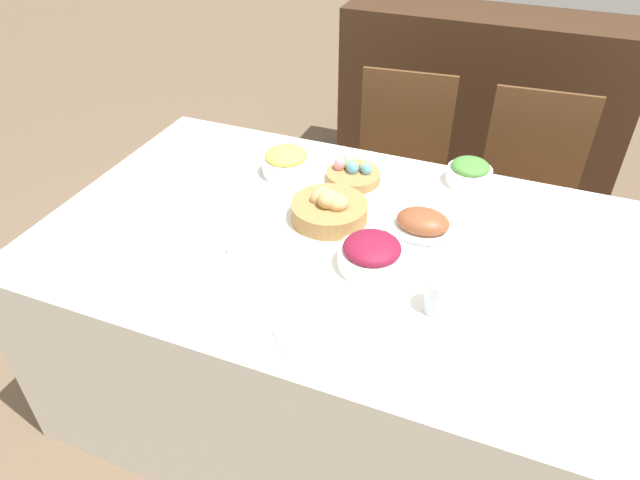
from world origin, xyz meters
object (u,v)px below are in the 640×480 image
at_px(egg_basket, 353,174).
at_px(beet_salad_bowl, 372,253).
at_px(ham_platter, 423,223).
at_px(knife, 384,342).
at_px(spoon, 396,345).
at_px(butter_dish, 254,247).
at_px(green_salad_bowl, 469,172).
at_px(pineapple_bowl, 286,162).
at_px(dinner_plate, 325,324).
at_px(chair_far_center, 398,172).
at_px(drinking_cup, 441,296).
at_px(fork, 269,309).
at_px(chair_far_right, 526,197).
at_px(bread_basket, 329,207).
at_px(sideboard, 480,102).

bearing_deg(egg_basket, beet_salad_bowl, -64.65).
height_order(ham_platter, knife, ham_platter).
distance_m(spoon, butter_dish, 0.54).
xyz_separation_m(ham_platter, green_salad_bowl, (0.09, 0.34, 0.02)).
distance_m(ham_platter, pineapple_bowl, 0.57).
bearing_deg(dinner_plate, chair_far_center, 96.11).
relative_size(drinking_cup, butter_dish, 0.73).
xyz_separation_m(ham_platter, fork, (-0.29, -0.51, -0.02)).
bearing_deg(drinking_cup, ham_platter, 110.39).
bearing_deg(ham_platter, knife, -87.10).
bearing_deg(dinner_plate, green_salad_bowl, 75.47).
bearing_deg(chair_far_right, bread_basket, -128.81).
relative_size(beet_salad_bowl, butter_dish, 1.46).
bearing_deg(bread_basket, spoon, -52.26).
height_order(ham_platter, pineapple_bowl, pineapple_bowl).
relative_size(ham_platter, fork, 1.48).
distance_m(pineapple_bowl, knife, 0.88).
relative_size(pineapple_bowl, drinking_cup, 1.81).
relative_size(ham_platter, beet_salad_bowl, 1.31).
height_order(beet_salad_bowl, butter_dish, beet_salad_bowl).
bearing_deg(beet_salad_bowl, dinner_plate, -97.60).
height_order(knife, drinking_cup, drinking_cup).
bearing_deg(green_salad_bowl, ham_platter, -104.28).
bearing_deg(knife, chair_far_right, 73.59).
height_order(bread_basket, knife, bread_basket).
xyz_separation_m(bread_basket, ham_platter, (0.30, 0.06, -0.02)).
bearing_deg(butter_dish, green_salad_bowl, 50.03).
distance_m(green_salad_bowl, drinking_cup, 0.68).
distance_m(chair_far_center, spoon, 1.37).
bearing_deg(egg_basket, drinking_cup, -51.70).
bearing_deg(chair_far_right, green_salad_bowl, -119.02).
height_order(sideboard, drinking_cup, sideboard).
relative_size(chair_far_center, bread_basket, 3.75).
xyz_separation_m(egg_basket, pineapple_bowl, (-0.24, -0.04, 0.02)).
bearing_deg(beet_salad_bowl, fork, -125.27).
height_order(bread_basket, ham_platter, bread_basket).
distance_m(chair_far_right, drinking_cup, 1.20).
bearing_deg(drinking_cup, bread_basket, 145.90).
relative_size(dinner_plate, fork, 1.54).
xyz_separation_m(egg_basket, beet_salad_bowl, (0.21, -0.43, 0.02)).
bearing_deg(ham_platter, sideboard, 91.53).
distance_m(ham_platter, green_salad_bowl, 0.35).
height_order(chair_far_right, dinner_plate, chair_far_right).
bearing_deg(chair_far_right, chair_far_center, 176.42).
height_order(dinner_plate, spoon, dinner_plate).
relative_size(egg_basket, spoon, 1.11).
xyz_separation_m(green_salad_bowl, fork, (-0.38, -0.85, -0.04)).
bearing_deg(sideboard, green_salad_bowl, -84.61).
bearing_deg(ham_platter, beet_salad_bowl, -112.62).
relative_size(chair_far_right, knife, 5.31).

